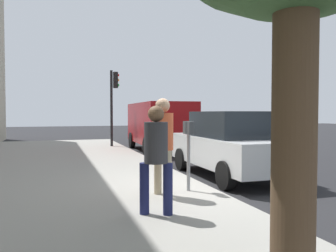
{
  "coord_description": "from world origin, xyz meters",
  "views": [
    {
      "loc": [
        -6.94,
        3.16,
        1.73
      ],
      "look_at": [
        0.21,
        0.81,
        1.45
      ],
      "focal_mm": 36.99,
      "sensor_mm": 36.0,
      "label": 1
    }
  ],
  "objects_px": {
    "parked_sedan_near": "(231,144)",
    "parked_van_far": "(159,123)",
    "parking_meter": "(189,141)",
    "pedestrian_at_meter": "(163,138)",
    "pedestrian_bystander": "(156,151)",
    "traffic_signal": "(114,95)"
  },
  "relations": [
    {
      "from": "parking_meter",
      "to": "pedestrian_at_meter",
      "type": "xyz_separation_m",
      "value": [
        -0.28,
        0.64,
        0.09
      ]
    },
    {
      "from": "pedestrian_at_meter",
      "to": "parked_van_far",
      "type": "xyz_separation_m",
      "value": [
        8.78,
        -2.57,
        -0.0
      ]
    },
    {
      "from": "pedestrian_at_meter",
      "to": "pedestrian_bystander",
      "type": "bearing_deg",
      "value": -122.53
    },
    {
      "from": "pedestrian_bystander",
      "to": "parked_sedan_near",
      "type": "xyz_separation_m",
      "value": [
        3.15,
        -3.03,
        -0.24
      ]
    },
    {
      "from": "pedestrian_bystander",
      "to": "parking_meter",
      "type": "bearing_deg",
      "value": -13.53
    },
    {
      "from": "parked_sedan_near",
      "to": "parked_van_far",
      "type": "relative_size",
      "value": 0.84
    },
    {
      "from": "parked_van_far",
      "to": "traffic_signal",
      "type": "distance_m",
      "value": 2.69
    },
    {
      "from": "pedestrian_at_meter",
      "to": "parked_van_far",
      "type": "relative_size",
      "value": 0.35
    },
    {
      "from": "parked_van_far",
      "to": "traffic_signal",
      "type": "xyz_separation_m",
      "value": [
        1.46,
        1.83,
        1.32
      ]
    },
    {
      "from": "parking_meter",
      "to": "pedestrian_at_meter",
      "type": "relative_size",
      "value": 0.76
    },
    {
      "from": "pedestrian_bystander",
      "to": "parked_van_far",
      "type": "xyz_separation_m",
      "value": [
        9.89,
        -3.03,
        0.12
      ]
    },
    {
      "from": "parking_meter",
      "to": "pedestrian_bystander",
      "type": "bearing_deg",
      "value": 141.84
    },
    {
      "from": "parked_sedan_near",
      "to": "parked_van_far",
      "type": "bearing_deg",
      "value": -0.0
    },
    {
      "from": "pedestrian_bystander",
      "to": "parked_sedan_near",
      "type": "bearing_deg",
      "value": -19.18
    },
    {
      "from": "pedestrian_bystander",
      "to": "traffic_signal",
      "type": "distance_m",
      "value": 11.51
    },
    {
      "from": "parked_sedan_near",
      "to": "traffic_signal",
      "type": "bearing_deg",
      "value": 12.55
    },
    {
      "from": "pedestrian_at_meter",
      "to": "parked_van_far",
      "type": "height_order",
      "value": "parked_van_far"
    },
    {
      "from": "parking_meter",
      "to": "pedestrian_at_meter",
      "type": "height_order",
      "value": "pedestrian_at_meter"
    },
    {
      "from": "parked_sedan_near",
      "to": "traffic_signal",
      "type": "relative_size",
      "value": 1.22
    },
    {
      "from": "parking_meter",
      "to": "pedestrian_at_meter",
      "type": "distance_m",
      "value": 0.7
    },
    {
      "from": "parking_meter",
      "to": "pedestrian_bystander",
      "type": "height_order",
      "value": "pedestrian_bystander"
    },
    {
      "from": "pedestrian_at_meter",
      "to": "parked_van_far",
      "type": "distance_m",
      "value": 9.15
    }
  ]
}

